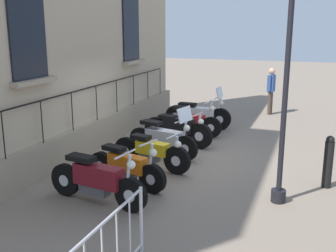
{
  "coord_description": "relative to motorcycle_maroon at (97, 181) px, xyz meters",
  "views": [
    {
      "loc": [
        3.47,
        -9.47,
        3.3
      ],
      "look_at": [
        -0.02,
        0.0,
        0.8
      ],
      "focal_mm": 44.0,
      "sensor_mm": 36.0,
      "label": 1
    }
  ],
  "objects": [
    {
      "name": "pedestrian_standing",
      "position": [
        2.09,
        9.28,
        0.53
      ],
      "size": [
        0.27,
        0.53,
        1.74
      ],
      "color": "#47382D",
      "rests_on": "ground_plane"
    },
    {
      "name": "lamppost",
      "position": [
        3.2,
        1.26,
        2.62
      ],
      "size": [
        0.29,
        0.99,
        4.99
      ],
      "color": "black",
      "rests_on": "ground_plane"
    },
    {
      "name": "motorcycle_yellow",
      "position": [
        0.21,
        2.14,
        -0.05
      ],
      "size": [
        2.06,
        0.74,
        0.9
      ],
      "color": "black",
      "rests_on": "ground_plane"
    },
    {
      "name": "motorcycle_silver",
      "position": [
        0.13,
        3.13,
        -0.0
      ],
      "size": [
        2.03,
        0.86,
        1.35
      ],
      "color": "black",
      "rests_on": "ground_plane"
    },
    {
      "name": "motorcycle_orange",
      "position": [
        0.12,
        1.0,
        -0.05
      ],
      "size": [
        1.97,
        0.79,
        1.05
      ],
      "color": "black",
      "rests_on": "ground_plane"
    },
    {
      "name": "bollard",
      "position": [
        4.06,
        2.35,
        0.1
      ],
      "size": [
        0.19,
        0.19,
        1.11
      ],
      "color": "black",
      "rests_on": "ground_plane"
    },
    {
      "name": "crowd_barrier",
      "position": [
        1.49,
        -2.28,
        0.11
      ],
      "size": [
        0.06,
        1.97,
        1.05
      ],
      "color": "#B7B7BF",
      "rests_on": "ground_plane"
    },
    {
      "name": "building_facade",
      "position": [
        -2.19,
        3.15,
        2.88
      ],
      "size": [
        0.82,
        11.12,
        6.9
      ],
      "color": "tan",
      "rests_on": "ground_plane"
    },
    {
      "name": "ground_plane",
      "position": [
        0.28,
        3.15,
        -0.46
      ],
      "size": [
        60.0,
        60.0,
        0.0
      ],
      "primitive_type": "plane",
      "color": "gray"
    },
    {
      "name": "motorcycle_maroon",
      "position": [
        0.0,
        0.0,
        0.0
      ],
      "size": [
        2.19,
        0.72,
        1.1
      ],
      "color": "black",
      "rests_on": "ground_plane"
    },
    {
      "name": "motorcycle_black",
      "position": [
        0.15,
        4.23,
        -0.01
      ],
      "size": [
        2.13,
        0.76,
        0.95
      ],
      "color": "black",
      "rests_on": "ground_plane"
    },
    {
      "name": "motorcycle_white",
      "position": [
        0.15,
        6.29,
        -0.02
      ],
      "size": [
        2.19,
        0.72,
        1.38
      ],
      "color": "black",
      "rests_on": "ground_plane"
    },
    {
      "name": "motorcycle_red",
      "position": [
        0.18,
        5.27,
        -0.03
      ],
      "size": [
        2.0,
        0.73,
        1.1
      ],
      "color": "black",
      "rests_on": "ground_plane"
    }
  ]
}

